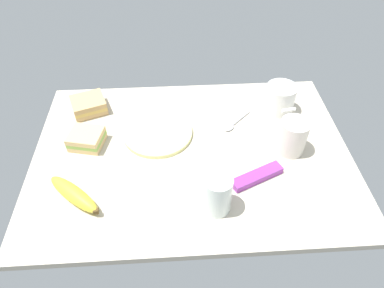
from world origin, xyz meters
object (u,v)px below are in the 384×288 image
object	(u,v)px
coffee_mug_black	(280,98)
coffee_mug_milky	(292,136)
snack_bar	(257,176)
plate_of_food	(158,133)
spoon	(234,124)
sandwich_side	(89,105)
glass_of_milk	(217,196)
banana	(74,194)
sandwich_main	(87,139)

from	to	relation	value
coffee_mug_black	coffee_mug_milky	bearing A→B (deg)	-93.08
coffee_mug_black	snack_bar	world-z (taller)	coffee_mug_black
plate_of_food	spoon	world-z (taller)	plate_of_food
plate_of_food	sandwich_side	size ratio (longest dim) A/B	1.64
snack_bar	spoon	bearing A→B (deg)	73.40
sandwich_side	spoon	world-z (taller)	sandwich_side
plate_of_food	coffee_mug_black	world-z (taller)	coffee_mug_black
plate_of_food	sandwich_side	distance (cm)	25.46
coffee_mug_black	snack_bar	bearing A→B (deg)	-113.70
glass_of_milk	banana	size ratio (longest dim) A/B	0.68
sandwich_side	banana	size ratio (longest dim) A/B	0.81
coffee_mug_black	spoon	world-z (taller)	coffee_mug_black
plate_of_food	sandwich_main	distance (cm)	20.68
glass_of_milk	banana	distance (cm)	35.65
coffee_mug_milky	sandwich_main	size ratio (longest dim) A/B	0.96
plate_of_food	banana	size ratio (longest dim) A/B	1.32
coffee_mug_milky	plate_of_food	bearing A→B (deg)	166.94
snack_bar	coffee_mug_milky	bearing A→B (deg)	17.73
coffee_mug_black	sandwich_side	distance (cm)	60.87
sandwich_main	banana	bearing A→B (deg)	-90.55
coffee_mug_black	coffee_mug_milky	xyz separation A→B (cm)	(-0.96, -17.84, 0.61)
sandwich_main	banana	distance (cm)	19.62
banana	spoon	world-z (taller)	banana
glass_of_milk	spoon	size ratio (longest dim) A/B	1.08
plate_of_food	coffee_mug_black	xyz separation A→B (cm)	(38.66, 9.09, 4.09)
spoon	snack_bar	distance (cm)	21.95
sandwich_side	snack_bar	bearing A→B (deg)	-33.13
sandwich_main	sandwich_side	distance (cm)	15.73
glass_of_milk	spoon	distance (cm)	31.64
glass_of_milk	plate_of_food	bearing A→B (deg)	118.21
plate_of_food	spoon	distance (cm)	23.57
plate_of_food	snack_bar	bearing A→B (deg)	-35.77
coffee_mug_milky	glass_of_milk	size ratio (longest dim) A/B	0.96
plate_of_food	snack_bar	world-z (taller)	snack_bar
sandwich_side	snack_bar	world-z (taller)	sandwich_side
banana	sandwich_main	bearing A→B (deg)	89.45
banana	glass_of_milk	bearing A→B (deg)	-7.54
plate_of_food	spoon	size ratio (longest dim) A/B	2.08
plate_of_food	banana	distance (cm)	30.64
coffee_mug_black	sandwich_side	bearing A→B (deg)	176.69
coffee_mug_black	sandwich_main	xyz separation A→B (cm)	(-59.05, -12.13, -2.49)
plate_of_food	snack_bar	distance (cm)	32.46
sandwich_main	plate_of_food	bearing A→B (deg)	8.48
plate_of_food	coffee_mug_milky	bearing A→B (deg)	-13.06
spoon	snack_bar	xyz separation A→B (cm)	(2.93, -21.75, 0.62)
sandwich_side	sandwich_main	bearing A→B (deg)	-83.93
coffee_mug_milky	sandwich_side	size ratio (longest dim) A/B	0.82
sandwich_side	spoon	size ratio (longest dim) A/B	1.27
coffee_mug_milky	spoon	size ratio (longest dim) A/B	1.04
glass_of_milk	banana	xyz separation A→B (cm)	(-35.24, 4.66, -2.72)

